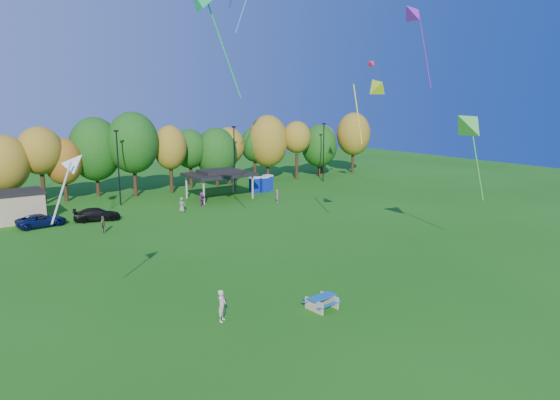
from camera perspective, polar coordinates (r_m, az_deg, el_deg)
ground at (r=28.49m, az=3.92°, el=-14.86°), size 160.00×160.00×0.00m
tree_line at (r=67.38m, az=-21.91°, el=4.86°), size 93.57×10.55×11.15m
lamp_posts at (r=62.98m, az=-18.00°, el=3.79°), size 64.50×0.25×9.09m
utility_building at (r=59.16m, az=-28.36°, el=-0.69°), size 6.30×4.30×3.25m
pavilion at (r=65.00m, az=-6.96°, el=2.99°), size 8.20×6.20×3.77m
porta_potties at (r=69.76m, az=-2.06°, el=1.87°), size 3.75×2.03×2.18m
picnic_table at (r=31.27m, az=4.81°, el=-11.47°), size 1.99×1.70×0.80m
kite_flyer at (r=29.54m, az=-6.66°, el=-11.90°), size 0.82×0.79×1.89m
car_c at (r=55.89m, az=-25.61°, el=-2.11°), size 4.90×2.66×1.30m
car_d at (r=56.31m, az=-20.18°, el=-1.55°), size 5.04×3.01×1.37m
far_person_0 at (r=57.87m, az=-11.16°, el=-0.54°), size 1.01×0.96×1.74m
far_person_2 at (r=50.63m, az=-19.58°, el=-2.70°), size 0.84×1.09×1.72m
far_person_3 at (r=62.17m, az=-0.31°, el=0.44°), size 0.65×0.71×1.63m
far_person_4 at (r=60.86m, az=-8.93°, el=0.11°), size 1.46×1.53×1.73m
kite_6 at (r=54.33m, az=14.69°, el=20.09°), size 5.09×1.98×8.64m
kite_7 at (r=40.11m, az=10.84°, el=12.75°), size 2.00×3.50×5.63m
kite_8 at (r=64.56m, az=10.50°, el=15.16°), size 1.37×1.11×1.29m
kite_11 at (r=25.25m, az=-22.31°, el=3.93°), size 2.19×1.44×3.45m
kite_12 at (r=40.81m, az=20.38°, el=8.30°), size 4.86×2.41×7.96m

